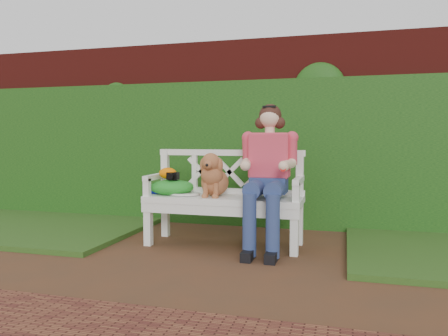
# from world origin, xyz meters

# --- Properties ---
(ground) EXTENTS (60.00, 60.00, 0.00)m
(ground) POSITION_xyz_m (0.00, 0.00, 0.00)
(ground) COLOR #432C1D
(brick_wall) EXTENTS (10.00, 0.30, 2.20)m
(brick_wall) POSITION_xyz_m (0.00, 1.90, 1.10)
(brick_wall) COLOR #5A1410
(brick_wall) RESTS_ON ground
(ivy_hedge) EXTENTS (10.00, 0.18, 1.70)m
(ivy_hedge) POSITION_xyz_m (0.00, 1.68, 0.85)
(ivy_hedge) COLOR #2E6519
(ivy_hedge) RESTS_ON ground
(grass_left) EXTENTS (2.60, 2.00, 0.05)m
(grass_left) POSITION_xyz_m (-2.40, 0.90, 0.03)
(grass_left) COLOR black
(grass_left) RESTS_ON ground
(garden_bench) EXTENTS (1.64, 0.79, 0.48)m
(garden_bench) POSITION_xyz_m (-0.05, 0.67, 0.24)
(garden_bench) COLOR white
(garden_bench) RESTS_ON ground
(seated_woman) EXTENTS (0.57, 0.75, 1.30)m
(seated_woman) POSITION_xyz_m (0.39, 0.65, 0.65)
(seated_woman) COLOR #D75553
(seated_woman) RESTS_ON ground
(dog) EXTENTS (0.38, 0.45, 0.42)m
(dog) POSITION_xyz_m (-0.14, 0.62, 0.69)
(dog) COLOR #BA813F
(dog) RESTS_ON garden_bench
(tennis_racket) EXTENTS (0.66, 0.45, 0.03)m
(tennis_racket) POSITION_xyz_m (-0.47, 0.63, 0.49)
(tennis_racket) COLOR white
(tennis_racket) RESTS_ON garden_bench
(green_bag) EXTENTS (0.46, 0.36, 0.15)m
(green_bag) POSITION_xyz_m (-0.58, 0.64, 0.56)
(green_bag) COLOR #379145
(green_bag) RESTS_ON garden_bench
(camera_item) EXTENTS (0.11, 0.08, 0.07)m
(camera_item) POSITION_xyz_m (-0.55, 0.62, 0.67)
(camera_item) COLOR black
(camera_item) RESTS_ON green_bag
(baseball_glove) EXTENTS (0.21, 0.18, 0.11)m
(baseball_glove) POSITION_xyz_m (-0.62, 0.66, 0.69)
(baseball_glove) COLOR orange
(baseball_glove) RESTS_ON green_bag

